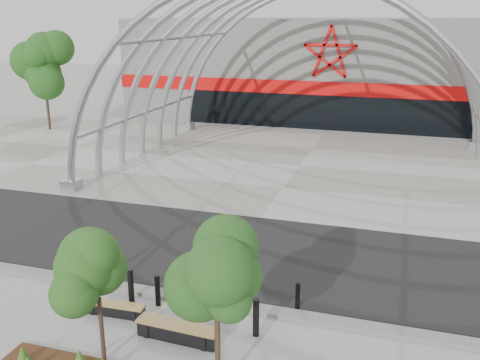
{
  "coord_description": "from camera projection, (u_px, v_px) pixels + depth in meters",
  "views": [
    {
      "loc": [
        5.47,
        -13.61,
        8.34
      ],
      "look_at": [
        0.0,
        4.0,
        2.6
      ],
      "focal_mm": 40.0,
      "sensor_mm": 36.0,
      "label": 1
    }
  ],
  "objects": [
    {
      "name": "bollard_3",
      "position": [
        298.0,
        296.0,
        15.65
      ],
      "size": [
        0.14,
        0.14,
        0.86
      ],
      "primitive_type": "cylinder",
      "color": "black",
      "rests_on": "ground"
    },
    {
      "name": "road",
      "position": [
        236.0,
        251.0,
        19.62
      ],
      "size": [
        140.0,
        7.0,
        0.02
      ],
      "primitive_type": "cube",
      "color": "black",
      "rests_on": "ground"
    },
    {
      "name": "forecourt",
      "position": [
        300.0,
        166.0,
        30.56
      ],
      "size": [
        60.0,
        17.0,
        0.04
      ],
      "primitive_type": "cube",
      "color": "gray",
      "rests_on": "ground"
    },
    {
      "name": "street_tree_0",
      "position": [
        97.0,
        271.0,
        12.72
      ],
      "size": [
        1.52,
        1.52,
        3.46
      ],
      "color": "black",
      "rests_on": "ground"
    },
    {
      "name": "bg_tree_0",
      "position": [
        43.0,
        67.0,
        38.96
      ],
      "size": [
        3.0,
        3.0,
        6.45
      ],
      "color": "#2F2117",
      "rests_on": "ground"
    },
    {
      "name": "kerb",
      "position": [
        198.0,
        300.0,
        16.19
      ],
      "size": [
        60.0,
        0.5,
        0.12
      ],
      "primitive_type": "cube",
      "color": "slate",
      "rests_on": "ground"
    },
    {
      "name": "bench_0",
      "position": [
        115.0,
        309.0,
        15.43
      ],
      "size": [
        1.81,
        0.47,
        0.38
      ],
      "color": "black",
      "rests_on": "ground"
    },
    {
      "name": "bollard_0",
      "position": [
        105.0,
        263.0,
        17.65
      ],
      "size": [
        0.15,
        0.15,
        0.95
      ],
      "primitive_type": "cylinder",
      "color": "black",
      "rests_on": "ground"
    },
    {
      "name": "street_tree_1",
      "position": [
        217.0,
        284.0,
        11.56
      ],
      "size": [
        1.62,
        1.62,
        3.82
      ],
      "color": "#312415",
      "rests_on": "ground"
    },
    {
      "name": "bollard_1",
      "position": [
        131.0,
        286.0,
        15.99
      ],
      "size": [
        0.18,
        0.18,
        1.1
      ],
      "primitive_type": "cylinder",
      "color": "black",
      "rests_on": "ground"
    },
    {
      "name": "arena_building",
      "position": [
        342.0,
        67.0,
        45.75
      ],
      "size": [
        34.0,
        15.24,
        8.0
      ],
      "color": "#62635E",
      "rests_on": "ground"
    },
    {
      "name": "bollard_4",
      "position": [
        256.0,
        318.0,
        14.33
      ],
      "size": [
        0.18,
        0.18,
        1.1
      ],
      "primitive_type": "cylinder",
      "color": "black",
      "rests_on": "ground"
    },
    {
      "name": "bollard_2",
      "position": [
        158.0,
        290.0,
        15.86
      ],
      "size": [
        0.16,
        0.16,
        0.98
      ],
      "primitive_type": "cylinder",
      "color": "black",
      "rests_on": "ground"
    },
    {
      "name": "bench_1",
      "position": [
        178.0,
        332.0,
        14.24
      ],
      "size": [
        2.32,
        0.62,
        0.48
      ],
      "color": "black",
      "rests_on": "ground"
    },
    {
      "name": "ground",
      "position": [
        202.0,
        297.0,
        16.43
      ],
      "size": [
        140.0,
        140.0,
        0.0
      ],
      "primitive_type": "plane",
      "color": "gray",
      "rests_on": "ground"
    },
    {
      "name": "vault_canopy",
      "position": [
        300.0,
        166.0,
        30.56
      ],
      "size": [
        20.8,
        15.8,
        20.36
      ],
      "color": "#A0A6AB",
      "rests_on": "ground"
    }
  ]
}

